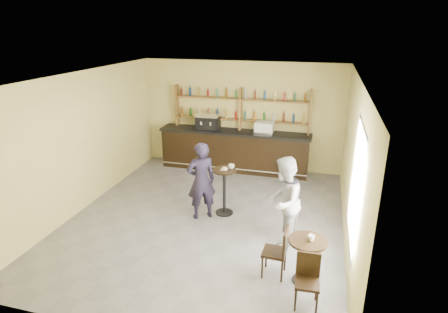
% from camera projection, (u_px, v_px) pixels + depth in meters
% --- Properties ---
extents(floor, '(7.00, 7.00, 0.00)m').
position_uv_depth(floor, '(206.00, 219.00, 8.53)').
color(floor, slate).
rests_on(floor, ground).
extents(ceiling, '(7.00, 7.00, 0.00)m').
position_uv_depth(ceiling, '(204.00, 77.00, 7.46)').
color(ceiling, white).
rests_on(ceiling, wall_back).
extents(wall_back, '(7.00, 0.00, 7.00)m').
position_uv_depth(wall_back, '(241.00, 116.00, 11.18)').
color(wall_back, '#CFC476').
rests_on(wall_back, floor).
extents(wall_front, '(7.00, 0.00, 7.00)m').
position_uv_depth(wall_front, '(121.00, 238.00, 4.82)').
color(wall_front, '#CFC476').
rests_on(wall_front, floor).
extents(wall_left, '(0.00, 7.00, 7.00)m').
position_uv_depth(wall_left, '(83.00, 141.00, 8.74)').
color(wall_left, '#CFC476').
rests_on(wall_left, floor).
extents(wall_right, '(0.00, 7.00, 7.00)m').
position_uv_depth(wall_right, '(352.00, 166.00, 7.25)').
color(wall_right, '#CFC476').
rests_on(wall_right, floor).
extents(window_pane, '(0.00, 2.00, 2.00)m').
position_uv_depth(window_pane, '(356.00, 185.00, 6.13)').
color(window_pane, white).
rests_on(window_pane, wall_right).
extents(window_frame, '(0.04, 1.70, 2.10)m').
position_uv_depth(window_frame, '(356.00, 185.00, 6.13)').
color(window_frame, black).
rests_on(window_frame, wall_right).
extents(shelf_unit, '(4.00, 0.26, 1.40)m').
position_uv_depth(shelf_unit, '(240.00, 110.00, 10.99)').
color(shelf_unit, brown).
rests_on(shelf_unit, wall_back).
extents(liquor_bottles, '(3.68, 0.10, 1.00)m').
position_uv_depth(liquor_bottles, '(240.00, 104.00, 10.93)').
color(liquor_bottles, '#8C5919').
rests_on(liquor_bottles, shelf_unit).
extents(bar_counter, '(4.48, 0.87, 1.21)m').
position_uv_depth(bar_counter, '(234.00, 150.00, 11.22)').
color(bar_counter, black).
rests_on(bar_counter, floor).
extents(espresso_machine, '(0.68, 0.44, 0.48)m').
position_uv_depth(espresso_machine, '(208.00, 121.00, 11.14)').
color(espresso_machine, black).
rests_on(espresso_machine, bar_counter).
extents(pastry_case, '(0.60, 0.51, 0.33)m').
position_uv_depth(pastry_case, '(264.00, 128.00, 10.75)').
color(pastry_case, silver).
rests_on(pastry_case, bar_counter).
extents(pedestal_table, '(0.67, 0.67, 1.10)m').
position_uv_depth(pedestal_table, '(224.00, 192.00, 8.60)').
color(pedestal_table, black).
rests_on(pedestal_table, floor).
extents(napkin, '(0.15, 0.15, 0.00)m').
position_uv_depth(napkin, '(224.00, 169.00, 8.42)').
color(napkin, white).
rests_on(napkin, pedestal_table).
extents(donut, '(0.16, 0.16, 0.05)m').
position_uv_depth(donut, '(225.00, 169.00, 8.40)').
color(donut, gold).
rests_on(donut, napkin).
extents(cup_pedestal, '(0.17, 0.17, 0.11)m').
position_uv_depth(cup_pedestal, '(231.00, 166.00, 8.45)').
color(cup_pedestal, white).
rests_on(cup_pedestal, pedestal_table).
extents(man_main, '(0.78, 0.72, 1.79)m').
position_uv_depth(man_main, '(201.00, 181.00, 8.33)').
color(man_main, black).
rests_on(man_main, floor).
extents(cafe_table, '(0.67, 0.67, 0.81)m').
position_uv_depth(cafe_table, '(306.00, 261.00, 6.33)').
color(cafe_table, black).
rests_on(cafe_table, floor).
extents(cup_cafe, '(0.14, 0.14, 0.10)m').
position_uv_depth(cup_cafe, '(311.00, 238.00, 6.17)').
color(cup_cafe, white).
rests_on(cup_cafe, cafe_table).
extents(chair_west, '(0.42, 0.42, 0.93)m').
position_uv_depth(chair_west, '(274.00, 252.00, 6.49)').
color(chair_west, black).
rests_on(chair_west, floor).
extents(chair_south, '(0.39, 0.39, 0.87)m').
position_uv_depth(chair_south, '(307.00, 283.00, 5.77)').
color(chair_south, black).
rests_on(chair_south, floor).
extents(patron_second, '(0.83, 0.99, 1.83)m').
position_uv_depth(patron_second, '(283.00, 202.00, 7.32)').
color(patron_second, gray).
rests_on(patron_second, floor).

